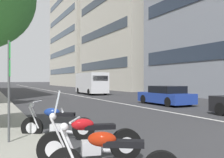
# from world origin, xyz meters

# --- Properties ---
(lane_centre_stripe) EXTENTS (110.00, 0.16, 0.01)m
(lane_centre_stripe) POSITION_xyz_m (35.00, 0.00, 0.00)
(lane_centre_stripe) COLOR silver
(lane_centre_stripe) RESTS_ON ground
(motorcycle_by_sign_pole) EXTENTS (0.71, 2.14, 1.50)m
(motorcycle_by_sign_pole) POSITION_xyz_m (1.07, 6.81, 0.45)
(motorcycle_by_sign_pole) COLOR black
(motorcycle_by_sign_pole) RESTS_ON ground
(motorcycle_nearest_camera) EXTENTS (1.21, 1.90, 1.09)m
(motorcycle_nearest_camera) POSITION_xyz_m (3.52, 6.90, 0.41)
(motorcycle_nearest_camera) COLOR black
(motorcycle_nearest_camera) RESTS_ON ground
(car_mid_block_traffic) EXTENTS (4.28, 1.94, 1.29)m
(car_mid_block_traffic) POSITION_xyz_m (10.82, -2.33, 0.61)
(car_mid_block_traffic) COLOR navy
(car_mid_block_traffic) RESTS_ON ground
(delivery_van_ahead) EXTENTS (6.04, 2.21, 2.50)m
(delivery_van_ahead) POSITION_xyz_m (25.25, -2.31, 1.34)
(delivery_van_ahead) COLOR silver
(delivery_van_ahead) RESTS_ON ground
(parking_sign_by_curb) EXTENTS (0.32, 0.06, 2.54)m
(parking_sign_by_curb) POSITION_xyz_m (3.04, 8.21, 1.74)
(parking_sign_by_curb) COLOR #47494C
(parking_sign_by_curb) RESTS_ON sidewalk_right_plaza
(street_lamp_with_banners) EXTENTS (1.26, 2.17, 7.98)m
(street_lamp_with_banners) POSITION_xyz_m (14.73, 7.94, 4.98)
(street_lamp_with_banners) COLOR #232326
(street_lamp_with_banners) RESTS_ON sidewalk_right_plaza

